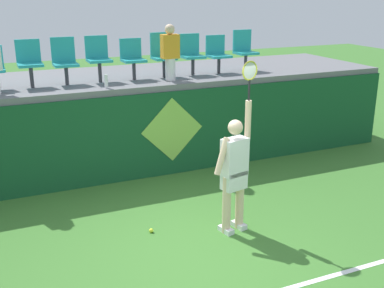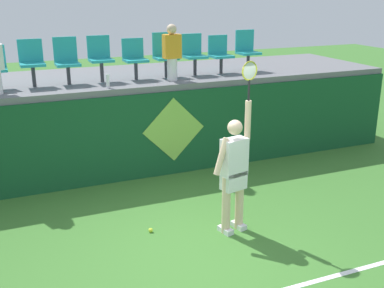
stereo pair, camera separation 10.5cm
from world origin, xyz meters
name	(u,v)px [view 2 (the right image)]	position (x,y,z in m)	size (l,w,h in m)	color
ground_plane	(196,255)	(0.00, 0.00, 0.00)	(40.00, 40.00, 0.00)	#3D752D
court_back_wall	(132,137)	(0.00, 3.08, 0.83)	(11.91, 0.20, 1.67)	#144C28
spectator_platform	(112,79)	(0.00, 4.42, 1.73)	(11.91, 2.77, 0.12)	slate
tennis_player	(234,170)	(0.80, 0.44, 0.99)	(0.74, 0.34, 2.57)	white
tennis_ball	(151,230)	(-0.37, 0.86, 0.03)	(0.07, 0.07, 0.07)	#D1E533
water_bottle	(108,81)	(-0.37, 3.23, 1.91)	(0.07, 0.07, 0.25)	white
stadium_chair_2	(32,60)	(-1.61, 3.92, 2.27)	(0.44, 0.42, 0.86)	#38383D
stadium_chair_3	(67,59)	(-0.98, 3.92, 2.26)	(0.44, 0.42, 0.88)	#38383D
stadium_chair_4	(100,56)	(-0.34, 3.92, 2.28)	(0.44, 0.42, 0.88)	#38383D
stadium_chair_5	(134,57)	(0.35, 3.91, 2.24)	(0.44, 0.42, 0.80)	#38383D
stadium_chair_6	(165,53)	(0.99, 3.92, 2.27)	(0.44, 0.42, 0.89)	#38383D
stadium_chair_7	(194,52)	(1.63, 3.92, 2.25)	(0.44, 0.42, 0.85)	#38383D
stadium_chair_8	(220,53)	(2.24, 3.91, 2.22)	(0.44, 0.42, 0.79)	#38383D
stadium_chair_9	(247,49)	(2.89, 3.92, 2.27)	(0.44, 0.42, 0.88)	#38383D
spectator_1	(172,51)	(0.99, 3.49, 2.36)	(0.34, 0.20, 1.09)	white
wall_signage_mount	(174,174)	(0.81, 2.98, 0.00)	(1.27, 0.01, 1.55)	#144C28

